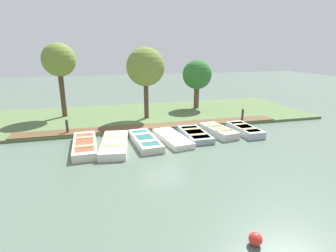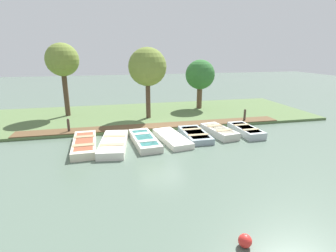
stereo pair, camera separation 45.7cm
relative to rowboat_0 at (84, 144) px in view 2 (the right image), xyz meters
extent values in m
plane|color=#566B5B|center=(-0.89, 4.08, -0.20)|extent=(80.00, 80.00, 0.00)
cube|color=#567042|center=(-5.89, 4.08, -0.12)|extent=(8.00, 24.00, 0.16)
cube|color=brown|center=(-2.48, 4.08, -0.09)|extent=(1.14, 16.23, 0.22)
cube|color=beige|center=(0.00, 0.00, -0.01)|extent=(3.51, 1.22, 0.38)
cube|color=#994C33|center=(0.00, 0.00, 0.16)|extent=(2.88, 0.95, 0.03)
cube|color=tan|center=(0.66, 0.02, 0.19)|extent=(0.38, 1.02, 0.03)
cube|color=tan|center=(-0.66, -0.02, 0.19)|extent=(0.38, 1.02, 0.03)
cube|color=silver|center=(0.24, 1.42, -0.01)|extent=(3.61, 1.68, 0.37)
cube|color=beige|center=(0.24, 1.42, 0.16)|extent=(2.95, 1.33, 0.03)
cube|color=tan|center=(0.89, 1.34, 0.19)|extent=(0.49, 1.18, 0.03)
cube|color=tan|center=(-0.42, 1.51, 0.19)|extent=(0.49, 1.18, 0.03)
cube|color=beige|center=(0.03, 3.00, -0.02)|extent=(3.34, 1.39, 0.35)
cube|color=teal|center=(0.03, 3.00, 0.14)|extent=(2.74, 1.09, 0.03)
cube|color=beige|center=(0.64, 3.06, 0.16)|extent=(0.42, 1.03, 0.03)
cube|color=beige|center=(-0.59, 2.95, 0.16)|extent=(0.42, 1.03, 0.03)
cube|color=silver|center=(-0.04, 4.50, -0.05)|extent=(3.32, 1.59, 0.30)
cube|color=teal|center=(-0.04, 4.50, 0.09)|extent=(2.71, 1.26, 0.02)
cube|color=beige|center=(0.55, 4.59, 0.11)|extent=(0.47, 1.06, 0.03)
cube|color=beige|center=(-0.64, 4.40, 0.11)|extent=(0.47, 1.06, 0.03)
cube|color=#8C9EA8|center=(-0.33, 5.89, -0.04)|extent=(2.81, 1.23, 0.31)
cube|color=beige|center=(-0.33, 5.89, 0.10)|extent=(2.31, 0.96, 0.03)
cube|color=tan|center=(0.21, 5.89, 0.13)|extent=(0.28, 1.13, 0.03)
cube|color=tan|center=(-0.86, 5.89, 0.13)|extent=(0.28, 1.13, 0.03)
cube|color=beige|center=(-0.47, 7.40, 0.00)|extent=(2.75, 1.43, 0.40)
cube|color=beige|center=(-0.47, 7.40, 0.19)|extent=(2.25, 1.13, 0.03)
cube|color=tan|center=(0.02, 7.48, 0.22)|extent=(0.41, 0.97, 0.03)
cube|color=tan|center=(-0.96, 7.32, 0.22)|extent=(0.41, 0.97, 0.03)
cube|color=#B2BCC1|center=(-0.31, 9.00, 0.00)|extent=(2.69, 1.11, 0.40)
cube|color=#994C33|center=(-0.31, 9.00, 0.18)|extent=(2.20, 0.87, 0.03)
cube|color=tan|center=(0.20, 9.02, 0.21)|extent=(0.30, 0.96, 0.03)
cube|color=tan|center=(-0.81, 8.98, 0.21)|extent=(0.30, 0.96, 0.03)
cylinder|color=#47382D|center=(-2.40, -1.02, 0.24)|extent=(0.15, 0.15, 0.87)
sphere|color=#47382D|center=(-2.40, -1.02, 0.70)|extent=(0.13, 0.13, 0.13)
cylinder|color=#47382D|center=(-2.40, 10.05, 0.24)|extent=(0.15, 0.15, 0.87)
sphere|color=#47382D|center=(-2.40, 10.05, 0.70)|extent=(0.13, 0.13, 0.13)
sphere|color=red|center=(8.04, 4.38, -0.03)|extent=(0.34, 0.34, 0.34)
cylinder|color=#4C3828|center=(-6.66, -1.61, 1.53)|extent=(0.34, 0.34, 3.47)
sphere|color=olive|center=(-6.66, -1.61, 3.88)|extent=(2.24, 2.24, 2.24)
cylinder|color=#4C3828|center=(-4.73, 3.96, 1.27)|extent=(0.31, 0.31, 2.94)
sphere|color=olive|center=(-4.73, 3.96, 3.44)|extent=(2.55, 2.55, 2.55)
cylinder|color=brown|center=(-6.96, 8.48, 0.91)|extent=(0.42, 0.42, 2.22)
sphere|color=#337033|center=(-6.96, 8.48, 2.65)|extent=(2.31, 2.31, 2.31)
camera|label=1|loc=(12.78, 0.86, 4.49)|focal=28.00mm
camera|label=2|loc=(12.89, 1.31, 4.49)|focal=28.00mm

